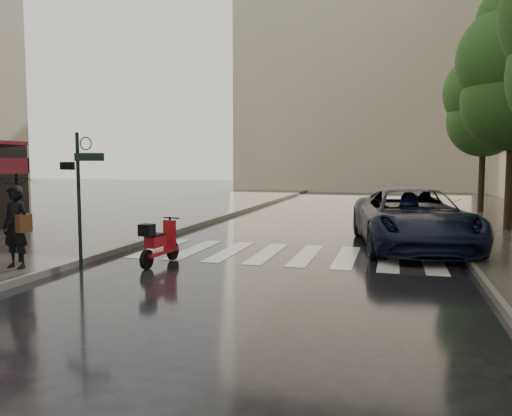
% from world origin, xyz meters
% --- Properties ---
extents(ground, '(120.00, 120.00, 0.00)m').
position_xyz_m(ground, '(0.00, 0.00, 0.00)').
color(ground, black).
rests_on(ground, ground).
extents(sidewalk_near, '(6.00, 60.00, 0.12)m').
position_xyz_m(sidewalk_near, '(-4.50, 12.00, 0.06)').
color(sidewalk_near, '#38332D').
rests_on(sidewalk_near, ground).
extents(curb_near, '(0.12, 60.00, 0.16)m').
position_xyz_m(curb_near, '(-1.45, 12.00, 0.07)').
color(curb_near, '#595651').
rests_on(curb_near, ground).
extents(curb_far, '(0.12, 60.00, 0.16)m').
position_xyz_m(curb_far, '(7.45, 12.00, 0.07)').
color(curb_far, '#595651').
rests_on(curb_far, ground).
extents(crosswalk, '(7.85, 3.20, 0.01)m').
position_xyz_m(crosswalk, '(2.98, 6.00, 0.01)').
color(crosswalk, silver).
rests_on(crosswalk, ground).
extents(signpost, '(1.17, 0.29, 3.10)m').
position_xyz_m(signpost, '(-1.19, 3.00, 1.83)').
color(signpost, black).
rests_on(signpost, ground).
extents(backdrop_building, '(22.00, 6.00, 20.00)m').
position_xyz_m(backdrop_building, '(3.00, 38.00, 10.00)').
color(backdrop_building, '#B7AD8C').
rests_on(backdrop_building, ground).
extents(tree_far, '(3.80, 3.80, 8.16)m').
position_xyz_m(tree_far, '(9.70, 19.00, 5.46)').
color(tree_far, black).
rests_on(tree_far, sidewalk_far).
extents(pedestrian_with_umbrella, '(1.20, 1.22, 2.53)m').
position_xyz_m(pedestrian_with_umbrella, '(-2.24, 2.19, 1.80)').
color(pedestrian_with_umbrella, black).
rests_on(pedestrian_with_umbrella, sidewalk_near).
extents(scooter, '(0.47, 1.64, 1.08)m').
position_xyz_m(scooter, '(0.34, 3.86, 0.50)').
color(scooter, black).
rests_on(scooter, ground).
extents(parked_car, '(3.82, 6.54, 1.71)m').
position_xyz_m(parked_car, '(6.21, 7.89, 0.85)').
color(parked_car, black).
rests_on(parked_car, ground).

